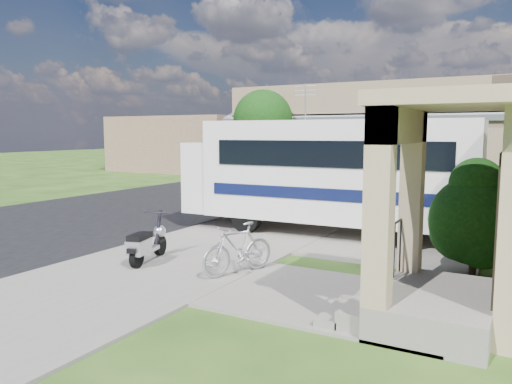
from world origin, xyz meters
The scene contains 18 objects.
ground centered at (0.00, 0.00, 0.00)m, with size 120.00×120.00×0.00m, color #1C3B0F.
street_slab centered at (-7.50, 10.00, 0.01)m, with size 9.00×80.00×0.02m, color black.
sidewalk_slab centered at (-1.00, 10.00, 0.03)m, with size 4.00×80.00×0.06m, color slate.
driveway_slab centered at (1.50, 4.50, 0.03)m, with size 7.00×6.00×0.05m, color slate.
walk_slab centered at (3.00, -1.00, 0.03)m, with size 4.00×3.00×0.05m, color slate.
warehouse centered at (0.00, 13.97, 1.99)m, with size 12.50×8.40×5.04m.
distant_bldg_far centered at (-17.00, 22.00, 2.00)m, with size 10.00×8.00×4.00m, color brown.
distant_bldg_near centered at (-15.00, 34.00, 1.60)m, with size 8.00×7.00×3.20m, color #78664B.
street_tree_a centered at (-3.70, 9.05, 3.25)m, with size 2.44×2.40×4.58m.
street_tree_b centered at (-3.70, 19.05, 3.39)m, with size 2.44×2.40×4.73m.
street_tree_c centered at (-3.70, 28.05, 3.10)m, with size 2.44×2.40×4.42m.
motorhome centered at (0.84, 4.32, 1.79)m, with size 8.24×2.93×4.18m.
shrub centered at (4.97, 1.68, 1.22)m, with size 1.94×1.85×2.38m.
scooter centered at (-1.36, -0.83, 0.47)m, with size 0.72×1.57×1.05m.
bicycle centered at (0.81, -0.59, 0.51)m, with size 0.48×1.69×1.02m, color #B8B6BF.
pickup_truck centered at (-6.18, 12.59, 0.86)m, with size 2.85×6.19×1.72m, color white.
van centered at (-6.76, 20.55, 0.92)m, with size 2.59×6.37×1.85m, color white.
garden_hose centered at (3.75, -0.14, 0.09)m, with size 0.38×0.38×0.17m, color #167127.
Camera 1 is at (5.85, -8.89, 2.86)m, focal length 35.00 mm.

